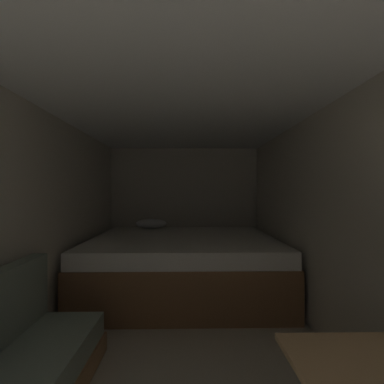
% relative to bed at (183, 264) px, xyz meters
% --- Properties ---
extents(ground_plane, '(6.98, 6.98, 0.00)m').
position_rel_bed_xyz_m(ground_plane, '(0.00, -1.44, -0.37)').
color(ground_plane, '#B2A893').
extents(wall_back, '(2.65, 0.05, 2.11)m').
position_rel_bed_xyz_m(wall_back, '(0.00, 1.07, 0.68)').
color(wall_back, beige).
rests_on(wall_back, ground).
extents(wall_left, '(0.05, 4.98, 2.11)m').
position_rel_bed_xyz_m(wall_left, '(-1.30, -1.44, 0.68)').
color(wall_left, beige).
rests_on(wall_left, ground).
extents(wall_right, '(0.05, 4.98, 2.11)m').
position_rel_bed_xyz_m(wall_right, '(1.30, -1.44, 0.68)').
color(wall_right, beige).
rests_on(wall_right, ground).
extents(ceiling_slab, '(2.65, 4.98, 0.05)m').
position_rel_bed_xyz_m(ceiling_slab, '(0.00, -1.44, 1.76)').
color(ceiling_slab, white).
rests_on(ceiling_slab, wall_left).
extents(bed, '(2.43, 2.00, 0.90)m').
position_rel_bed_xyz_m(bed, '(0.00, 0.00, 0.00)').
color(bed, brown).
rests_on(bed, ground).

